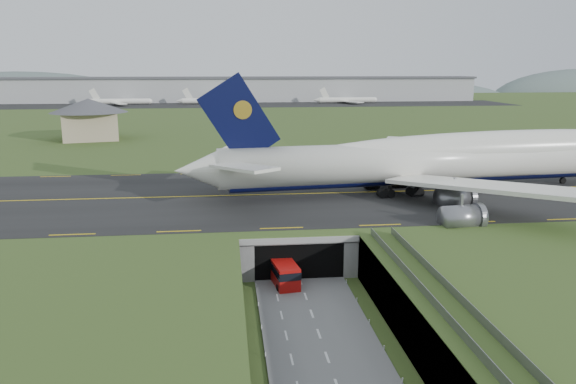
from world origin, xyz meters
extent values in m
plane|color=#364E1F|center=(0.00, 0.00, 0.00)|extent=(900.00, 900.00, 0.00)
cube|color=gray|center=(0.00, 0.00, 3.00)|extent=(800.00, 800.00, 6.00)
cube|color=slate|center=(0.00, -7.50, 0.10)|extent=(12.00, 75.00, 0.20)
cube|color=black|center=(0.00, 33.00, 6.09)|extent=(800.00, 44.00, 0.18)
cube|color=gray|center=(0.00, 19.00, 5.50)|extent=(16.00, 22.00, 1.00)
cube|color=gray|center=(-7.00, 19.00, 3.00)|extent=(2.00, 22.00, 6.00)
cube|color=gray|center=(7.00, 19.00, 3.00)|extent=(2.00, 22.00, 6.00)
cube|color=black|center=(0.00, 14.00, 2.50)|extent=(12.00, 12.00, 5.00)
cube|color=#A8A8A3|center=(0.00, 7.95, 5.60)|extent=(17.00, 0.50, 0.80)
cube|color=#A8A8A3|center=(11.00, -18.50, 5.80)|extent=(3.00, 53.00, 0.50)
cube|color=gray|center=(9.60, -18.50, 6.55)|extent=(0.06, 53.00, 1.00)
cube|color=gray|center=(12.40, -18.50, 6.55)|extent=(0.06, 53.00, 1.00)
cylinder|color=#A8A8A3|center=(11.00, -16.00, 2.80)|extent=(0.90, 0.90, 5.60)
cylinder|color=#A8A8A3|center=(11.00, -4.00, 2.80)|extent=(0.90, 0.90, 5.60)
cylinder|color=white|center=(25.33, 32.92, 11.53)|extent=(73.14, 14.64, 6.85)
cone|color=white|center=(-14.06, 28.66, 11.53)|extent=(8.15, 7.28, 6.51)
ellipsoid|color=white|center=(44.88, 35.04, 13.08)|extent=(84.60, 15.34, 7.20)
cylinder|color=black|center=(25.33, 32.92, 8.86)|extent=(69.09, 10.30, 2.88)
cube|color=white|center=(25.62, 50.19, 10.46)|extent=(19.82, 32.39, 2.88)
cube|color=white|center=(-8.54, 37.34, 13.14)|extent=(8.86, 12.74, 1.10)
cube|color=white|center=(29.30, 16.12, 10.46)|extent=(24.99, 30.33, 2.88)
cube|color=white|center=(-6.81, 21.37, 13.14)|extent=(10.61, 12.46, 1.10)
cube|color=black|center=(-7.14, 29.41, 19.57)|extent=(13.61, 2.10, 15.15)
cylinder|color=gold|center=(-6.61, 29.47, 21.17)|extent=(3.06, 1.07, 3.00)
cylinder|color=slate|center=(25.01, 43.12, 7.14)|extent=(5.92, 4.11, 3.53)
cylinder|color=slate|center=(18.77, 53.76, 7.14)|extent=(5.92, 4.11, 3.53)
cylinder|color=slate|center=(27.20, 22.89, 7.14)|extent=(5.92, 4.11, 3.53)
cylinder|color=slate|center=(23.37, 11.17, 7.14)|extent=(5.92, 4.11, 3.53)
cylinder|color=black|center=(54.29, 36.05, 6.77)|extent=(1.23, 0.66, 1.18)
cube|color=black|center=(20.54, 32.40, 6.93)|extent=(7.19, 8.14, 1.50)
cube|color=#AC0E0B|center=(-2.29, 6.97, 1.69)|extent=(3.83, 7.79, 2.99)
cube|color=black|center=(-2.29, 6.97, 2.29)|extent=(3.90, 7.89, 1.00)
cube|color=black|center=(-2.29, 6.97, 0.45)|extent=(3.56, 7.27, 0.50)
cylinder|color=black|center=(-3.21, 4.32, 0.55)|extent=(0.47, 0.94, 0.90)
cylinder|color=black|center=(-3.93, 9.24, 0.55)|extent=(0.47, 0.94, 0.90)
cylinder|color=black|center=(-0.65, 4.69, 0.55)|extent=(0.47, 0.94, 0.90)
cylinder|color=black|center=(-1.37, 9.61, 0.55)|extent=(0.47, 0.94, 0.90)
cube|color=tan|center=(-50.69, 115.09, 10.18)|extent=(18.83, 18.83, 8.35)
cone|color=#4C4C51|center=(-50.69, 115.09, 16.44)|extent=(27.62, 27.62, 4.18)
cube|color=#B2B2B2|center=(0.00, 300.00, 13.50)|extent=(300.00, 22.00, 15.00)
cube|color=#4C4C51|center=(0.00, 300.00, 21.00)|extent=(302.00, 24.00, 1.20)
cube|color=black|center=(0.00, 270.00, 6.14)|extent=(320.00, 50.00, 0.08)
cylinder|color=white|center=(-70.27, 275.00, 8.18)|extent=(34.00, 3.20, 3.20)
cylinder|color=white|center=(-17.38, 275.00, 8.18)|extent=(34.00, 3.20, 3.20)
cylinder|color=white|center=(63.94, 275.00, 8.18)|extent=(34.00, 3.20, 3.20)
ellipsoid|color=slate|center=(-180.00, 430.00, -4.00)|extent=(220.00, 77.00, 56.00)
ellipsoid|color=slate|center=(120.00, 430.00, -4.00)|extent=(260.00, 91.00, 44.00)
camera|label=1|loc=(-9.30, -62.27, 28.05)|focal=35.00mm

